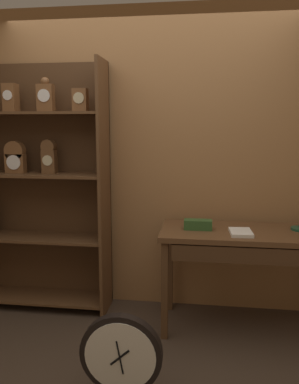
{
  "coord_description": "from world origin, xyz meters",
  "views": [
    {
      "loc": [
        0.45,
        -2.1,
        1.61
      ],
      "look_at": [
        0.05,
        0.83,
        1.1
      ],
      "focal_mm": 36.14,
      "sensor_mm": 36.0,
      "label": 1
    }
  ],
  "objects_px": {
    "open_repair_manual": "(241,232)",
    "round_clock_large": "(122,356)",
    "workbench": "(249,244)",
    "toolbox_small": "(198,225)",
    "bookshelf": "(32,186)"
  },
  "relations": [
    {
      "from": "open_repair_manual",
      "to": "round_clock_large",
      "type": "bearing_deg",
      "value": -134.49
    },
    {
      "from": "bookshelf",
      "to": "round_clock_large",
      "type": "distance_m",
      "value": 1.73
    },
    {
      "from": "bookshelf",
      "to": "workbench",
      "type": "distance_m",
      "value": 1.9
    },
    {
      "from": "open_repair_manual",
      "to": "round_clock_large",
      "type": "height_order",
      "value": "open_repair_manual"
    },
    {
      "from": "workbench",
      "to": "round_clock_large",
      "type": "relative_size",
      "value": 2.56
    },
    {
      "from": "workbench",
      "to": "toolbox_small",
      "type": "relative_size",
      "value": 6.26
    },
    {
      "from": "workbench",
      "to": "toolbox_small",
      "type": "bearing_deg",
      "value": 178.56
    },
    {
      "from": "bookshelf",
      "to": "toolbox_small",
      "type": "bearing_deg",
      "value": -8.1
    },
    {
      "from": "open_repair_manual",
      "to": "round_clock_large",
      "type": "relative_size",
      "value": 0.41
    },
    {
      "from": "bookshelf",
      "to": "toolbox_small",
      "type": "distance_m",
      "value": 1.49
    },
    {
      "from": "workbench",
      "to": "toolbox_small",
      "type": "height_order",
      "value": "toolbox_small"
    },
    {
      "from": "workbench",
      "to": "open_repair_manual",
      "type": "relative_size",
      "value": 6.19
    },
    {
      "from": "workbench",
      "to": "open_repair_manual",
      "type": "height_order",
      "value": "open_repair_manual"
    },
    {
      "from": "round_clock_large",
      "to": "toolbox_small",
      "type": "bearing_deg",
      "value": 65.44
    },
    {
      "from": "toolbox_small",
      "to": "round_clock_large",
      "type": "height_order",
      "value": "toolbox_small"
    }
  ]
}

